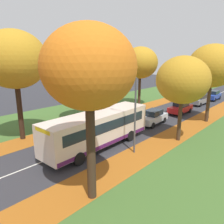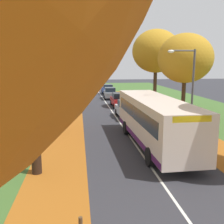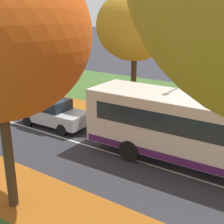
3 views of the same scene
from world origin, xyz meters
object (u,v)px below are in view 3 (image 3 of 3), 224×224
object	(u,v)px
streetlamp_right	(203,69)
bus	(204,130)
tree_right_far	(38,9)
car_silver_lead	(53,113)
tree_right_mid	(135,26)

from	to	relation	value
streetlamp_right	bus	xyz separation A→B (m)	(-2.57, -1.13, -2.03)
tree_right_far	streetlamp_right	distance (m)	13.06
bus	car_silver_lead	size ratio (longest dim) A/B	2.46
tree_right_mid	bus	distance (m)	8.30
car_silver_lead	tree_right_far	bearing A→B (deg)	50.79
tree_right_mid	bus	world-z (taller)	tree_right_mid
bus	car_silver_lead	distance (m)	8.73
tree_right_far	bus	size ratio (longest dim) A/B	0.85
tree_right_far	streetlamp_right	xyz separation A→B (m)	(-1.51, -12.69, -2.69)
tree_right_far	tree_right_mid	bearing A→B (deg)	-88.36
tree_right_far	car_silver_lead	distance (m)	8.68
tree_right_far	bus	world-z (taller)	tree_right_far
tree_right_mid	bus	xyz separation A→B (m)	(-4.31, -6.00, -3.79)
tree_right_mid	car_silver_lead	distance (m)	6.97
tree_right_far	car_silver_lead	size ratio (longest dim) A/B	2.08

